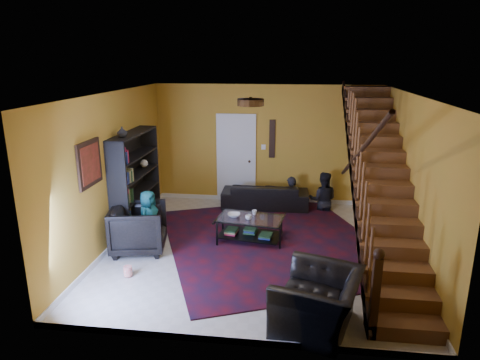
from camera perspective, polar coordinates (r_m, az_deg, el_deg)
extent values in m
plane|color=beige|center=(7.95, 1.89, -9.16)|extent=(5.50, 5.50, 0.00)
plane|color=#C7872C|center=(10.13, 3.45, 4.71)|extent=(5.20, 0.00, 5.20)
plane|color=#C7872C|center=(4.88, -1.08, -7.88)|extent=(5.20, 0.00, 5.20)
plane|color=#C7872C|center=(8.11, -16.62, 1.21)|extent=(0.00, 5.50, 5.50)
plane|color=#C7872C|center=(7.68, 21.67, -0.07)|extent=(0.00, 5.50, 5.50)
plane|color=white|center=(7.22, 2.09, 11.40)|extent=(5.50, 5.50, 0.00)
cube|color=silver|center=(10.47, 3.32, -2.57)|extent=(5.20, 0.02, 0.10)
cube|color=silver|center=(8.54, -15.84, -7.58)|extent=(0.02, 5.50, 0.10)
cube|color=#C7872C|center=(7.60, 18.15, -0.53)|extent=(0.95, 4.92, 2.83)
cube|color=black|center=(7.50, 14.79, 0.18)|extent=(0.04, 5.02, 3.02)
cylinder|color=black|center=(7.40, 15.26, 3.52)|extent=(0.07, 4.20, 2.44)
cube|color=black|center=(5.64, 17.52, -14.91)|extent=(0.10, 0.10, 1.10)
cube|color=black|center=(8.68, -13.67, -0.37)|extent=(0.35, 1.80, 2.00)
cube|color=black|center=(8.86, -13.42, -4.09)|extent=(0.35, 1.72, 0.03)
cube|color=black|center=(8.64, -13.74, 0.65)|extent=(0.35, 1.72, 0.03)
cube|color=silver|center=(10.26, -0.50, 2.73)|extent=(0.82, 0.05, 2.05)
cube|color=maroon|center=(7.23, -19.44, 2.08)|extent=(0.04, 0.74, 0.74)
cube|color=black|center=(10.08, 4.31, 5.50)|extent=(0.14, 0.03, 0.90)
cylinder|color=#3F2814|center=(6.43, 1.42, 10.31)|extent=(0.40, 0.40, 0.10)
cube|color=#450C17|center=(8.25, 4.19, -8.13)|extent=(5.10, 5.39, 0.02)
imported|color=black|center=(9.97, 3.36, -2.06)|extent=(2.01, 0.83, 0.58)
imported|color=black|center=(7.92, -13.33, -6.29)|extent=(1.11, 1.09, 0.86)
imported|color=black|center=(5.77, 10.32, -15.64)|extent=(1.29, 1.39, 0.75)
imported|color=black|center=(10.05, 6.76, -2.84)|extent=(0.45, 0.30, 1.21)
imported|color=black|center=(10.05, 10.97, -2.64)|extent=(0.69, 0.56, 1.33)
imported|color=#1B6864|center=(8.08, -12.08, -5.01)|extent=(0.43, 0.57, 1.06)
cube|color=black|center=(7.97, -3.09, -7.29)|extent=(0.03, 0.03, 0.46)
cube|color=black|center=(7.86, 5.38, -7.70)|extent=(0.03, 0.03, 0.46)
cube|color=black|center=(8.56, -2.31, -5.58)|extent=(0.03, 0.03, 0.46)
cube|color=black|center=(8.46, 5.54, -5.93)|extent=(0.03, 0.03, 0.46)
cube|color=black|center=(8.23, 1.36, -7.29)|extent=(1.25, 0.83, 0.02)
cube|color=silver|center=(8.11, 1.37, -5.11)|extent=(1.32, 0.90, 0.02)
imported|color=#999999|center=(8.00, 1.13, -4.98)|extent=(0.14, 0.14, 0.09)
imported|color=#999999|center=(8.25, 1.93, -4.34)|extent=(0.11, 0.11, 0.09)
imported|color=#999999|center=(8.15, -0.81, -4.69)|extent=(0.25, 0.25, 0.06)
imported|color=#999999|center=(7.99, -15.44, 6.19)|extent=(0.18, 0.18, 0.19)
cylinder|color=red|center=(7.20, -14.72, -11.65)|extent=(0.18, 0.18, 0.16)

